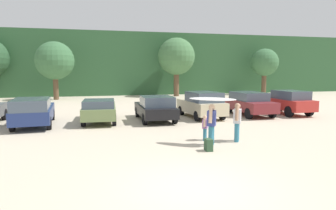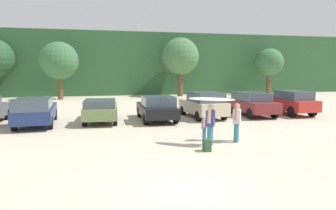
{
  "view_description": "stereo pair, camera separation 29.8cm",
  "coord_description": "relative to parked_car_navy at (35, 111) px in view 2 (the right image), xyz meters",
  "views": [
    {
      "loc": [
        -2.41,
        -6.97,
        2.96
      ],
      "look_at": [
        0.95,
        6.51,
        1.35
      ],
      "focal_mm": 32.07,
      "sensor_mm": 36.0,
      "label": 1
    },
    {
      "loc": [
        -2.12,
        -7.04,
        2.96
      ],
      "look_at": [
        0.95,
        6.51,
        1.35
      ],
      "focal_mm": 32.07,
      "sensor_mm": 36.0,
      "label": 2
    }
  ],
  "objects": [
    {
      "name": "tree_center_right",
      "position": [
        12.44,
        16.31,
        3.7
      ],
      "size": [
        4.22,
        4.22,
        6.67
      ],
      "color": "brown",
      "rests_on": "ground_plane"
    },
    {
      "name": "parked_car_red",
      "position": [
        15.89,
        0.73,
        0.03
      ],
      "size": [
        1.92,
        4.38,
        1.62
      ],
      "rotation": [
        0.0,
        0.0,
        1.62
      ],
      "color": "#B72D28",
      "rests_on": "ground_plane"
    },
    {
      "name": "ground_plane",
      "position": [
        5.54,
        -10.06,
        -0.82
      ],
      "size": [
        120.0,
        120.0,
        0.0
      ],
      "primitive_type": "plane",
      "color": "beige"
    },
    {
      "name": "tree_center",
      "position": [
        23.6,
        16.06,
        3.07
      ],
      "size": [
        3.34,
        3.34,
        5.62
      ],
      "color": "brown",
      "rests_on": "ground_plane"
    },
    {
      "name": "parked_car_navy",
      "position": [
        0.0,
        0.0,
        0.0
      ],
      "size": [
        2.17,
        4.78,
        1.53
      ],
      "rotation": [
        0.0,
        0.0,
        1.64
      ],
      "color": "navy",
      "rests_on": "ground_plane"
    },
    {
      "name": "hillside_ridge",
      "position": [
        5.54,
        24.69,
        2.95
      ],
      "size": [
        108.0,
        12.0,
        7.53
      ],
      "primitive_type": "cube",
      "color": "#2D5633",
      "rests_on": "ground_plane"
    },
    {
      "name": "person_adult",
      "position": [
        7.62,
        -6.14,
        0.11
      ],
      "size": [
        0.48,
        0.65,
        1.65
      ],
      "rotation": [
        0.0,
        0.0,
        2.58
      ],
      "color": "teal",
      "rests_on": "ground_plane"
    },
    {
      "name": "parked_car_maroon",
      "position": [
        13.11,
        0.74,
        0.01
      ],
      "size": [
        1.97,
        4.02,
        1.54
      ],
      "rotation": [
        0.0,
        0.0,
        1.6
      ],
      "color": "maroon",
      "rests_on": "ground_plane"
    },
    {
      "name": "parked_car_olive_green",
      "position": [
        3.44,
        0.42,
        -0.08
      ],
      "size": [
        2.02,
        4.48,
        1.36
      ],
      "rotation": [
        0.0,
        0.0,
        1.52
      ],
      "color": "#6B7F4C",
      "rests_on": "ground_plane"
    },
    {
      "name": "parked_car_black",
      "position": [
        6.67,
        0.2,
        -0.06
      ],
      "size": [
        1.93,
        4.33,
        1.48
      ],
      "rotation": [
        0.0,
        0.0,
        1.57
      ],
      "color": "black",
      "rests_on": "ground_plane"
    },
    {
      "name": "tree_far_right",
      "position": [
        -0.55,
        15.18,
        3.1
      ],
      "size": [
        3.82,
        3.82,
        5.85
      ],
      "color": "brown",
      "rests_on": "ground_plane"
    },
    {
      "name": "person_child",
      "position": [
        7.69,
        -5.26,
        -0.21
      ],
      "size": [
        0.31,
        0.42,
        1.07
      ],
      "rotation": [
        0.0,
        0.0,
        2.58
      ],
      "color": "teal",
      "rests_on": "ground_plane"
    },
    {
      "name": "parked_car_champagne",
      "position": [
        9.71,
        0.6,
        0.03
      ],
      "size": [
        2.12,
        4.1,
        1.64
      ],
      "rotation": [
        0.0,
        0.0,
        1.65
      ],
      "color": "beige",
      "rests_on": "ground_plane"
    },
    {
      "name": "surfboard_white",
      "position": [
        7.67,
        -6.05,
        1.02
      ],
      "size": [
        1.85,
        1.53,
        0.14
      ],
      "rotation": [
        0.0,
        0.0,
        2.52
      ],
      "color": "white"
    },
    {
      "name": "backpack_dropped",
      "position": [
        7.2,
        -6.9,
        -0.59
      ],
      "size": [
        0.24,
        0.34,
        0.45
      ],
      "color": "#2D4C33",
      "rests_on": "ground_plane"
    },
    {
      "name": "person_companion",
      "position": [
        8.92,
        -5.76,
        0.09
      ],
      "size": [
        0.48,
        0.66,
        1.61
      ],
      "rotation": [
        0.0,
        0.0,
        2.58
      ],
      "color": "teal",
      "rests_on": "ground_plane"
    }
  ]
}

